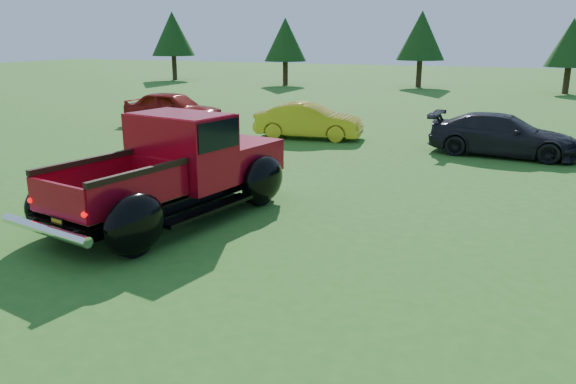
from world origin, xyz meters
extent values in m
plane|color=#28611B|center=(0.00, 0.00, 0.00)|extent=(120.00, 120.00, 0.00)
cylinder|color=#332114|center=(-22.00, 30.00, 0.94)|extent=(0.36, 0.36, 1.87)
cone|color=black|center=(-22.00, 30.00, 3.54)|extent=(3.33, 3.33, 3.33)
cylinder|color=#332114|center=(-12.00, 29.00, 0.83)|extent=(0.36, 0.36, 1.66)
cone|color=black|center=(-12.00, 29.00, 3.13)|extent=(2.94, 2.94, 2.94)
cylinder|color=#332114|center=(-3.00, 31.00, 0.90)|extent=(0.36, 0.36, 1.80)
cone|color=black|center=(-3.00, 31.00, 3.40)|extent=(3.20, 3.20, 3.20)
cylinder|color=#332114|center=(6.00, 30.00, 0.79)|extent=(0.36, 0.36, 1.58)
cone|color=black|center=(6.00, 30.00, 2.99)|extent=(2.82, 2.82, 2.82)
cylinder|color=black|center=(-3.17, -1.07, 0.42)|extent=(0.40, 0.88, 0.85)
cylinder|color=black|center=(-1.40, -1.39, 0.42)|extent=(0.40, 0.88, 0.85)
cylinder|color=black|center=(-2.56, 2.25, 0.42)|extent=(0.40, 0.88, 0.85)
cylinder|color=black|center=(-0.79, 1.93, 0.42)|extent=(0.40, 0.88, 0.85)
cube|color=black|center=(-1.97, 0.48, 0.48)|extent=(2.35, 5.15, 0.21)
cube|color=maroon|center=(-1.66, 2.20, 0.91)|extent=(2.05, 1.88, 0.65)
cube|color=silver|center=(-1.51, 3.00, 0.90)|extent=(1.67, 0.37, 0.53)
cube|color=maroon|center=(-1.91, 0.85, 1.27)|extent=(2.07, 1.53, 1.37)
cube|color=black|center=(-1.91, 0.85, 1.64)|extent=(2.09, 1.44, 0.53)
cube|color=maroon|center=(-1.91, 0.85, 1.92)|extent=(1.97, 1.41, 0.08)
cube|color=brown|center=(-2.21, -0.82, 0.65)|extent=(1.78, 2.33, 0.05)
cube|color=maroon|center=(-2.91, -0.69, 0.93)|extent=(0.43, 2.09, 0.55)
cube|color=maroon|center=(-1.51, -0.95, 0.93)|extent=(0.43, 2.09, 0.55)
cube|color=maroon|center=(-2.02, 0.22, 0.93)|extent=(1.41, 0.31, 0.55)
cube|color=maroon|center=(-2.40, -1.86, 0.93)|extent=(1.41, 0.32, 0.55)
cube|color=black|center=(-2.91, -0.69, 1.26)|extent=(0.47, 2.10, 0.10)
cube|color=black|center=(-1.51, -0.95, 1.26)|extent=(0.47, 2.10, 0.10)
ellipsoid|color=black|center=(-3.27, -1.05, 0.55)|extent=(0.68, 1.19, 0.93)
ellipsoid|color=black|center=(-1.30, -1.41, 0.55)|extent=(0.68, 1.19, 0.93)
ellipsoid|color=black|center=(-2.67, 2.27, 0.55)|extent=(0.68, 1.19, 0.93)
ellipsoid|color=black|center=(-0.69, 1.91, 0.55)|extent=(0.68, 1.19, 0.93)
cube|color=black|center=(-2.97, 0.61, 0.35)|extent=(0.73, 2.24, 0.06)
cube|color=black|center=(-0.99, 0.25, 0.35)|extent=(0.73, 2.24, 0.06)
cylinder|color=silver|center=(-2.45, -2.12, 0.53)|extent=(2.06, 0.54, 0.17)
cube|color=black|center=(-2.41, -1.90, 0.58)|extent=(0.31, 0.07, 0.16)
cube|color=gold|center=(-2.41, -1.91, 0.58)|extent=(0.25, 0.06, 0.11)
sphere|color=#CC0505|center=(-3.07, -1.77, 0.82)|extent=(0.10, 0.10, 0.10)
sphere|color=#CC0505|center=(-1.74, -2.01, 0.82)|extent=(0.10, 0.10, 0.10)
imported|color=maroon|center=(-8.50, 10.11, 0.66)|extent=(3.92, 1.60, 1.33)
imported|color=gold|center=(-2.68, 9.60, 0.59)|extent=(3.76, 1.78, 1.19)
imported|color=black|center=(3.50, 9.20, 0.60)|extent=(4.25, 1.96, 1.20)
camera|label=1|loc=(4.15, -8.06, 3.37)|focal=35.00mm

